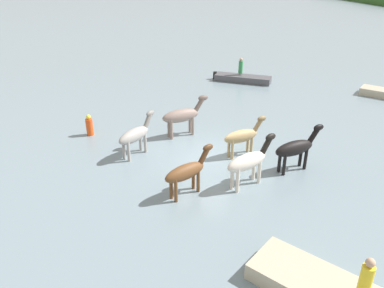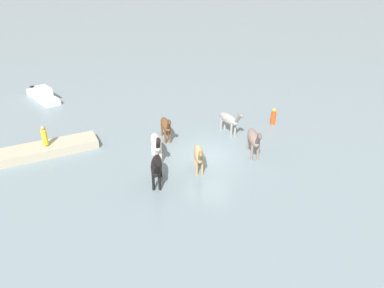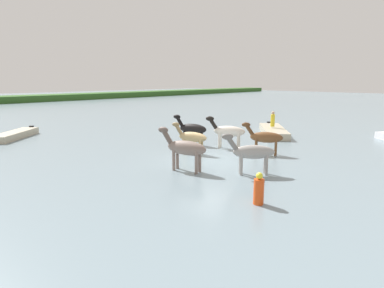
{
  "view_description": "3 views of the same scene",
  "coord_description": "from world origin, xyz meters",
  "px_view_note": "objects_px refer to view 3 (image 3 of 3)",
  "views": [
    {
      "loc": [
        15.29,
        -3.94,
        8.23
      ],
      "look_at": [
        0.99,
        -0.87,
        1.17
      ],
      "focal_mm": 35.39,
      "sensor_mm": 36.0,
      "label": 1
    },
    {
      "loc": [
        -2.99,
        18.45,
        10.78
      ],
      "look_at": [
        0.91,
        0.45,
        0.93
      ],
      "focal_mm": 34.32,
      "sensor_mm": 36.0,
      "label": 2
    },
    {
      "loc": [
        -12.66,
        -11.01,
        4.27
      ],
      "look_at": [
        -0.55,
        0.83,
        0.81
      ],
      "focal_mm": 29.79,
      "sensor_mm": 36.0,
      "label": 3
    }
  ],
  "objects_px": {
    "boat_skiff_near": "(273,132)",
    "buoy_channel_marker": "(259,190)",
    "boat_tender_starboard": "(15,136)",
    "horse_chestnut_trailing": "(191,137)",
    "horse_pinto_flank": "(185,148)",
    "horse_dark_mare": "(252,152)",
    "horse_gray_outer": "(228,131)",
    "horse_lead": "(265,137)",
    "person_watcher_seated": "(273,120)",
    "horse_rear_stallion": "(192,129)"
  },
  "relations": [
    {
      "from": "horse_rear_stallion",
      "to": "horse_pinto_flank",
      "type": "bearing_deg",
      "value": 116.6
    },
    {
      "from": "horse_lead",
      "to": "boat_skiff_near",
      "type": "relative_size",
      "value": 0.41
    },
    {
      "from": "buoy_channel_marker",
      "to": "horse_lead",
      "type": "bearing_deg",
      "value": 30.33
    },
    {
      "from": "horse_lead",
      "to": "horse_pinto_flank",
      "type": "height_order",
      "value": "horse_pinto_flank"
    },
    {
      "from": "horse_rear_stallion",
      "to": "horse_chestnut_trailing",
      "type": "bearing_deg",
      "value": 119.19
    },
    {
      "from": "horse_lead",
      "to": "horse_chestnut_trailing",
      "type": "bearing_deg",
      "value": 13.22
    },
    {
      "from": "horse_pinto_flank",
      "to": "horse_chestnut_trailing",
      "type": "height_order",
      "value": "horse_pinto_flank"
    },
    {
      "from": "horse_pinto_flank",
      "to": "boat_skiff_near",
      "type": "distance_m",
      "value": 12.19
    },
    {
      "from": "horse_pinto_flank",
      "to": "buoy_channel_marker",
      "type": "xyz_separation_m",
      "value": [
        -1.07,
        -4.74,
        -0.6
      ]
    },
    {
      "from": "horse_pinto_flank",
      "to": "horse_chestnut_trailing",
      "type": "bearing_deg",
      "value": -65.65
    },
    {
      "from": "horse_lead",
      "to": "horse_gray_outer",
      "type": "bearing_deg",
      "value": -24.01
    },
    {
      "from": "horse_pinto_flank",
      "to": "horse_gray_outer",
      "type": "xyz_separation_m",
      "value": [
        5.36,
        1.65,
        -0.03
      ]
    },
    {
      "from": "buoy_channel_marker",
      "to": "person_watcher_seated",
      "type": "bearing_deg",
      "value": 28.67
    },
    {
      "from": "horse_gray_outer",
      "to": "boat_skiff_near",
      "type": "bearing_deg",
      "value": -109.01
    },
    {
      "from": "horse_rear_stallion",
      "to": "person_watcher_seated",
      "type": "relative_size",
      "value": 2.1
    },
    {
      "from": "boat_skiff_near",
      "to": "horse_lead",
      "type": "bearing_deg",
      "value": -12.11
    },
    {
      "from": "horse_lead",
      "to": "horse_pinto_flank",
      "type": "distance_m",
      "value": 5.59
    },
    {
      "from": "horse_rear_stallion",
      "to": "buoy_channel_marker",
      "type": "relative_size",
      "value": 2.19
    },
    {
      "from": "horse_chestnut_trailing",
      "to": "boat_tender_starboard",
      "type": "height_order",
      "value": "horse_chestnut_trailing"
    },
    {
      "from": "horse_pinto_flank",
      "to": "horse_chestnut_trailing",
      "type": "relative_size",
      "value": 1.14
    },
    {
      "from": "boat_skiff_near",
      "to": "buoy_channel_marker",
      "type": "bearing_deg",
      "value": -9.95
    },
    {
      "from": "boat_tender_starboard",
      "to": "horse_chestnut_trailing",
      "type": "bearing_deg",
      "value": 71.13
    },
    {
      "from": "boat_tender_starboard",
      "to": "person_watcher_seated",
      "type": "xyz_separation_m",
      "value": [
        14.68,
        -12.68,
        1.0
      ]
    },
    {
      "from": "boat_skiff_near",
      "to": "horse_rear_stallion",
      "type": "bearing_deg",
      "value": -51.96
    },
    {
      "from": "horse_chestnut_trailing",
      "to": "boat_tender_starboard",
      "type": "xyz_separation_m",
      "value": [
        -5.54,
        12.74,
        -0.81
      ]
    },
    {
      "from": "horse_rear_stallion",
      "to": "buoy_channel_marker",
      "type": "distance_m",
      "value": 10.48
    },
    {
      "from": "horse_rear_stallion",
      "to": "boat_tender_starboard",
      "type": "xyz_separation_m",
      "value": [
        -7.38,
        10.98,
        -0.9
      ]
    },
    {
      "from": "horse_chestnut_trailing",
      "to": "horse_gray_outer",
      "type": "xyz_separation_m",
      "value": [
        2.58,
        -0.64,
        0.11
      ]
    },
    {
      "from": "horse_pinto_flank",
      "to": "person_watcher_seated",
      "type": "xyz_separation_m",
      "value": [
        11.91,
        2.35,
        0.06
      ]
    },
    {
      "from": "horse_chestnut_trailing",
      "to": "person_watcher_seated",
      "type": "bearing_deg",
      "value": -105.41
    },
    {
      "from": "boat_tender_starboard",
      "to": "person_watcher_seated",
      "type": "distance_m",
      "value": 19.42
    },
    {
      "from": "horse_gray_outer",
      "to": "boat_skiff_near",
      "type": "distance_m",
      "value": 6.67
    },
    {
      "from": "horse_chestnut_trailing",
      "to": "horse_gray_outer",
      "type": "height_order",
      "value": "horse_gray_outer"
    },
    {
      "from": "horse_pinto_flank",
      "to": "horse_gray_outer",
      "type": "height_order",
      "value": "horse_pinto_flank"
    },
    {
      "from": "horse_lead",
      "to": "boat_skiff_near",
      "type": "distance_m",
      "value": 7.21
    },
    {
      "from": "horse_gray_outer",
      "to": "horse_lead",
      "type": "bearing_deg",
      "value": 159.15
    },
    {
      "from": "person_watcher_seated",
      "to": "horse_chestnut_trailing",
      "type": "bearing_deg",
      "value": -179.59
    },
    {
      "from": "horse_pinto_flank",
      "to": "buoy_channel_marker",
      "type": "relative_size",
      "value": 2.29
    },
    {
      "from": "horse_chestnut_trailing",
      "to": "boat_tender_starboard",
      "type": "distance_m",
      "value": 13.92
    },
    {
      "from": "horse_dark_mare",
      "to": "horse_chestnut_trailing",
      "type": "height_order",
      "value": "horse_dark_mare"
    },
    {
      "from": "horse_lead",
      "to": "horse_pinto_flank",
      "type": "xyz_separation_m",
      "value": [
        -5.51,
        0.89,
        0.11
      ]
    },
    {
      "from": "horse_dark_mare",
      "to": "horse_lead",
      "type": "height_order",
      "value": "horse_dark_mare"
    },
    {
      "from": "horse_gray_outer",
      "to": "buoy_channel_marker",
      "type": "distance_m",
      "value": 9.08
    },
    {
      "from": "person_watcher_seated",
      "to": "boat_tender_starboard",
      "type": "bearing_deg",
      "value": 139.18
    },
    {
      "from": "horse_rear_stallion",
      "to": "horse_gray_outer",
      "type": "bearing_deg",
      "value": -177.4
    },
    {
      "from": "horse_pinto_flank",
      "to": "horse_dark_mare",
      "type": "bearing_deg",
      "value": -160.82
    },
    {
      "from": "horse_gray_outer",
      "to": "buoy_channel_marker",
      "type": "bearing_deg",
      "value": 110.53
    },
    {
      "from": "horse_dark_mare",
      "to": "buoy_channel_marker",
      "type": "distance_m",
      "value": 3.6
    },
    {
      "from": "horse_chestnut_trailing",
      "to": "person_watcher_seated",
      "type": "distance_m",
      "value": 9.13
    },
    {
      "from": "horse_rear_stallion",
      "to": "boat_skiff_near",
      "type": "distance_m",
      "value": 7.6
    }
  ]
}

